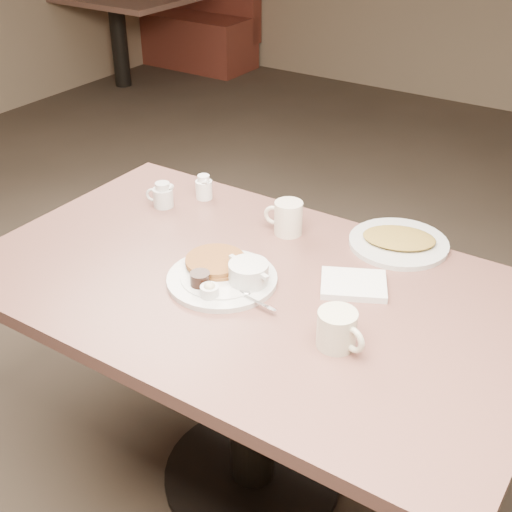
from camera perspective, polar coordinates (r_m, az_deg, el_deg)
The scene contains 10 objects.
room at distance 1.52m, azimuth -0.44°, elevation 18.67°, with size 7.04×8.04×2.84m.
diner_table at distance 1.88m, azimuth -0.34°, elevation -6.53°, with size 1.50×0.90×0.75m.
main_plate at distance 1.77m, azimuth -2.55°, elevation -1.52°, with size 0.38×0.36×0.07m.
coffee_mug_near at distance 1.55m, azimuth 6.91°, elevation -6.14°, with size 0.14×0.11×0.09m.
napkin at distance 1.77m, azimuth 8.22°, elevation -2.39°, with size 0.21×0.20×0.02m.
coffee_mug_far at distance 1.99m, azimuth 2.67°, elevation 3.24°, with size 0.13×0.10×0.10m.
creamer_left at distance 2.17m, azimuth -7.87°, elevation 5.07°, with size 0.09×0.07×0.08m.
creamer_right at distance 2.20m, azimuth -4.41°, elevation 5.76°, with size 0.07×0.07×0.08m.
hash_plate at distance 1.98m, azimuth 11.93°, elevation 1.22°, with size 0.36×0.36×0.04m.
booth_back_left at distance 6.48m, azimuth -6.36°, elevation 19.31°, with size 1.33×1.56×1.12m.
Camera 1 is at (0.82, -1.24, 1.73)m, focal length 47.51 mm.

